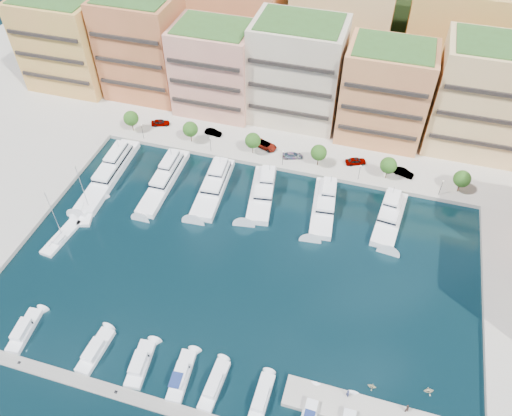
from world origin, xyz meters
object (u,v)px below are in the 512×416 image
object	(u,v)px
cruiser_3	(140,364)
cruiser_6	(261,399)
yacht_2	(214,184)
yacht_3	(263,191)
person_1	(407,408)
sailboat_2	(88,211)
tree_4	(388,165)
yacht_5	(390,215)
cruiser_4	(181,376)
yacht_0	(111,171)
car_0	(160,122)
lamppost_0	(142,129)
car_1	(213,132)
tender_3	(429,391)
tender_1	(372,386)
tree_3	(319,153)
lamppost_1	(210,142)
sailboat_1	(61,238)
car_5	(404,173)
cruiser_5	(214,386)
tree_1	(190,129)
person_0	(348,393)
lamppost_4	(442,185)
cruiser_7	(310,413)
tree_2	(253,141)
tree_5	(462,179)
car_4	(356,161)
cruiser_2	(95,351)
tree_0	(131,118)
lamppost_3	(360,170)
car_3	(293,155)
car_2	(266,145)
yacht_4	(324,204)
lamppost_2	(283,156)

from	to	relation	value
cruiser_3	cruiser_6	distance (m)	21.05
yacht_2	yacht_3	size ratio (longest dim) A/B	1.11
person_1	sailboat_2	bearing A→B (deg)	-45.79
tree_4	sailboat_2	bearing A→B (deg)	-155.06
yacht_3	yacht_5	size ratio (longest dim) A/B	1.07
cruiser_4	person_1	bearing A→B (deg)	7.06
yacht_0	car_0	world-z (taller)	yacht_0
lamppost_0	yacht_5	xyz separation A→B (m)	(62.26, -9.78, -2.62)
yacht_2	car_1	world-z (taller)	yacht_2
tender_3	tender_1	distance (m)	9.08
tree_3	car_0	bearing A→B (deg)	174.42
yacht_5	yacht_2	bearing A→B (deg)	-177.85
lamppost_1	tender_3	bearing A→B (deg)	-40.75
sailboat_1	lamppost_1	bearing A→B (deg)	59.58
yacht_2	car_5	world-z (taller)	yacht_2
sailboat_1	tender_3	size ratio (longest dim) A/B	7.68
cruiser_5	cruiser_6	xyz separation A→B (m)	(7.94, 0.00, 0.00)
tree_1	person_0	distance (m)	72.07
lamppost_4	cruiser_7	distance (m)	58.54
tree_1	tree_2	distance (m)	16.00
tender_1	yacht_3	bearing A→B (deg)	41.02
yacht_0	cruiser_3	world-z (taller)	yacht_0
cruiser_4	tree_5	bearing A→B (deg)	53.58
sailboat_1	car_4	size ratio (longest dim) A/B	2.72
tree_4	cruiser_6	size ratio (longest dim) A/B	0.66
tender_1	cruiser_2	bearing A→B (deg)	102.50
yacht_0	tree_0	bearing A→B (deg)	97.21
lamppost_3	car_3	bearing A→B (deg)	168.67
car_0	tender_1	bearing A→B (deg)	-151.55
cruiser_5	cruiser_7	distance (m)	15.82
sailboat_2	tender_3	size ratio (longest dim) A/B	7.68
lamppost_0	lamppost_1	bearing A→B (deg)	0.00
tree_4	car_4	distance (m)	8.51
car_2	cruiser_4	bearing A→B (deg)	-157.87
yacht_4	cruiser_7	bearing A→B (deg)	-81.77
car_2	car_5	bearing A→B (deg)	-71.79
person_0	lamppost_4	bearing A→B (deg)	-54.88
tree_5	sailboat_1	size ratio (longest dim) A/B	0.43
car_2	car_4	bearing A→B (deg)	-70.17
tree_3	lamppost_3	bearing A→B (deg)	-12.95
lamppost_0	person_1	xyz separation A→B (m)	(68.81, -51.40, -1.93)
lamppost_4	yacht_0	bearing A→B (deg)	-169.49
tender_1	person_1	size ratio (longest dim) A/B	0.82
cruiser_4	yacht_4	bearing A→B (deg)	71.76
cruiser_7	tender_1	bearing A→B (deg)	39.54
lamppost_2	car_0	size ratio (longest dim) A/B	0.90
yacht_2	cruiser_3	size ratio (longest dim) A/B	2.30
tree_1	sailboat_2	size ratio (longest dim) A/B	0.43
tree_4	cruiser_6	bearing A→B (deg)	-102.84
lamppost_2	lamppost_3	distance (m)	18.00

